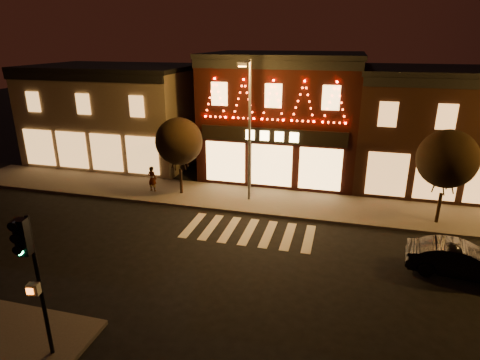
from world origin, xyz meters
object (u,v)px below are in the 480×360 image
at_px(traffic_signal_near, 30,262).
at_px(streetlamp_mid, 249,122).
at_px(dark_sedan, 460,260).
at_px(pedestrian, 152,179).

xyz_separation_m(traffic_signal_near, streetlamp_mid, (2.89, 13.56, 1.46)).
relative_size(dark_sedan, pedestrian, 2.57).
xyz_separation_m(traffic_signal_near, dark_sedan, (13.07, 8.29, -2.70)).
height_order(traffic_signal_near, pedestrian, traffic_signal_near).
height_order(streetlamp_mid, dark_sedan, streetlamp_mid).
bearing_deg(traffic_signal_near, streetlamp_mid, 65.45).
distance_m(traffic_signal_near, streetlamp_mid, 13.94).
bearing_deg(pedestrian, dark_sedan, 171.61).
distance_m(streetlamp_mid, pedestrian, 7.27).
xyz_separation_m(dark_sedan, pedestrian, (-16.32, 5.27, 0.27)).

